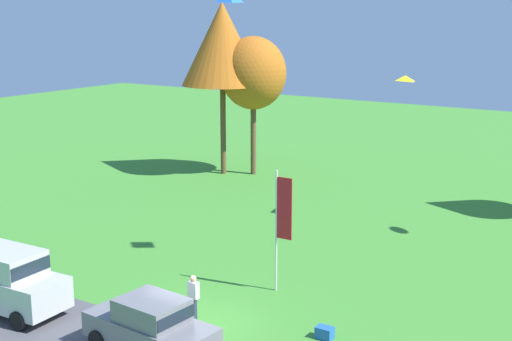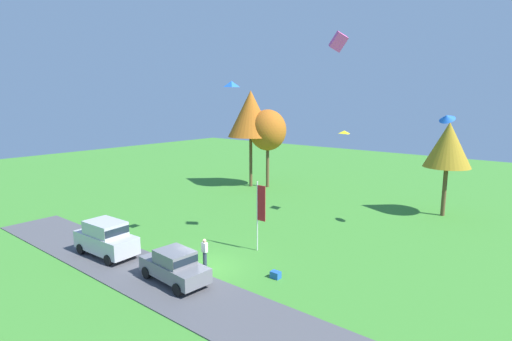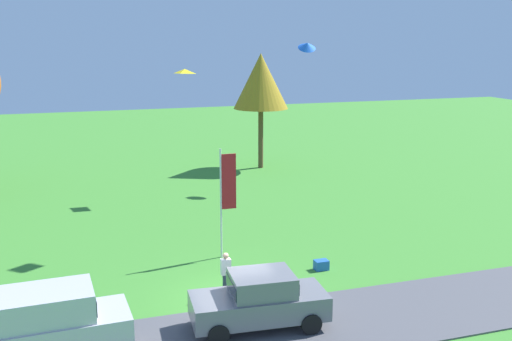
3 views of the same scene
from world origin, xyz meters
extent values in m
plane|color=#3D842D|center=(0.00, 0.00, 0.00)|extent=(120.00, 120.00, 0.00)
cube|color=#B7B7BC|center=(-6.24, -2.77, 0.95)|extent=(4.68, 2.09, 1.10)
cube|color=#B7B7BC|center=(-6.24, -2.77, 1.92)|extent=(2.67, 1.87, 0.84)
cube|color=#19232D|center=(-6.24, -2.77, 1.92)|extent=(2.72, 1.84, 0.46)
cylinder|color=black|center=(-4.64, -3.60, 0.40)|extent=(0.69, 0.27, 0.68)
cylinder|color=black|center=(-4.71, -1.80, 0.40)|extent=(0.69, 0.27, 0.68)
cube|color=slate|center=(0.22, -2.45, 0.80)|extent=(4.52, 2.12, 0.80)
cube|color=slate|center=(0.32, -2.46, 1.55)|extent=(2.11, 1.78, 0.70)
cube|color=#19232D|center=(0.32, -2.46, 1.55)|extent=(2.15, 1.75, 0.38)
cylinder|color=black|center=(-1.34, -3.19, 0.40)|extent=(0.70, 0.29, 0.68)
cylinder|color=black|center=(-1.21, -1.49, 0.40)|extent=(0.70, 0.29, 0.68)
cylinder|color=#2D334C|center=(-0.16, 0.22, 0.44)|extent=(0.24, 0.24, 0.88)
cube|color=white|center=(-0.16, 0.22, 1.18)|extent=(0.36, 0.22, 0.60)
sphere|color=tan|center=(-0.16, 0.22, 1.60)|extent=(0.22, 0.22, 0.22)
cylinder|color=brown|center=(-12.71, 19.54, 2.93)|extent=(0.36, 0.36, 5.86)
cone|color=#B25B19|center=(-12.71, 19.54, 8.49)|extent=(5.27, 5.27, 5.27)
cylinder|color=brown|center=(-10.96, 20.48, 2.36)|extent=(0.36, 0.36, 4.73)
ellipsoid|color=#B25B19|center=(-10.96, 20.48, 6.64)|extent=(4.25, 4.25, 4.68)
cylinder|color=silver|center=(0.74, 4.22, 2.39)|extent=(0.08, 0.08, 4.77)
cube|color=red|center=(1.09, 4.22, 3.34)|extent=(0.64, 0.04, 2.39)
cube|color=blue|center=(4.25, 1.56, 0.20)|extent=(0.56, 0.40, 0.40)
pyramid|color=yellow|center=(1.48, 14.85, 7.39)|extent=(1.33, 1.29, 0.30)
camera|label=1|loc=(14.19, -17.90, 10.62)|focal=50.00mm
camera|label=2|loc=(16.93, -15.69, 10.05)|focal=28.00mm
camera|label=3|loc=(-5.47, -19.50, 9.30)|focal=42.00mm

